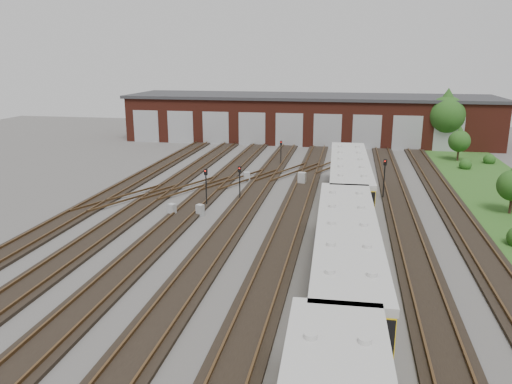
# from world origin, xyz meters

# --- Properties ---
(ground) EXTENTS (120.00, 120.00, 0.00)m
(ground) POSITION_xyz_m (0.00, 0.00, 0.00)
(ground) COLOR #403E3C
(ground) RESTS_ON ground
(track_network) EXTENTS (30.40, 70.00, 0.33)m
(track_network) POSITION_xyz_m (-0.17, 0.59, 0.11)
(track_network) COLOR black
(track_network) RESTS_ON ground
(maintenance_shed) EXTENTS (51.00, 12.50, 6.35)m
(maintenance_shed) POSITION_xyz_m (-0.01, 39.97, 3.20)
(maintenance_shed) COLOR #551F15
(maintenance_shed) RESTS_ON ground
(metro_train) EXTENTS (3.43, 48.42, 3.38)m
(metro_train) POSITION_xyz_m (6.00, -8.18, 2.06)
(metro_train) COLOR black
(metro_train) RESTS_ON ground
(signal_mast_0) EXTENTS (0.24, 0.23, 2.93)m
(signal_mast_0) POSITION_xyz_m (-2.76, 7.32, 1.88)
(signal_mast_0) COLOR black
(signal_mast_0) RESTS_ON ground
(signal_mast_1) EXTENTS (0.27, 0.25, 3.03)m
(signal_mast_1) POSITION_xyz_m (-5.05, 5.44, 1.94)
(signal_mast_1) COLOR black
(signal_mast_1) RESTS_ON ground
(signal_mast_2) EXTENTS (0.25, 0.23, 2.68)m
(signal_mast_2) POSITION_xyz_m (-1.43, 22.15, 1.73)
(signal_mast_2) COLOR black
(signal_mast_2) RESTS_ON ground
(signal_mast_3) EXTENTS (0.29, 0.27, 3.39)m
(signal_mast_3) POSITION_xyz_m (8.86, 10.13, 2.15)
(signal_mast_3) COLOR black
(signal_mast_3) RESTS_ON ground
(relay_cabinet_0) EXTENTS (0.67, 0.62, 0.89)m
(relay_cabinet_0) POSITION_xyz_m (-6.92, 2.64, 0.45)
(relay_cabinet_0) COLOR #9EA0A3
(relay_cabinet_0) RESTS_ON ground
(relay_cabinet_1) EXTENTS (0.68, 0.63, 0.91)m
(relay_cabinet_1) POSITION_xyz_m (-3.58, 14.07, 0.46)
(relay_cabinet_1) COLOR #9EA0A3
(relay_cabinet_1) RESTS_ON ground
(relay_cabinet_2) EXTENTS (0.64, 0.60, 0.87)m
(relay_cabinet_2) POSITION_xyz_m (-4.82, 2.94, 0.43)
(relay_cabinet_2) COLOR #9EA0A3
(relay_cabinet_2) RESTS_ON ground
(relay_cabinet_3) EXTENTS (0.76, 0.66, 1.15)m
(relay_cabinet_3) POSITION_xyz_m (1.71, 13.82, 0.57)
(relay_cabinet_3) COLOR #9EA0A3
(relay_cabinet_3) RESTS_ON ground
(relay_cabinet_4) EXTENTS (0.74, 0.65, 1.10)m
(relay_cabinet_4) POSITION_xyz_m (7.28, 21.84, 0.55)
(relay_cabinet_4) COLOR #9EA0A3
(relay_cabinet_4) RESTS_ON ground
(tree_0) EXTENTS (4.73, 4.73, 7.84)m
(tree_0) POSITION_xyz_m (17.69, 35.00, 5.04)
(tree_0) COLOR #372119
(tree_0) RESTS_ON ground
(tree_1) EXTENTS (2.43, 2.43, 4.03)m
(tree_1) POSITION_xyz_m (18.11, 28.01, 2.59)
(tree_1) COLOR #372119
(tree_1) RESTS_ON ground
(bush_1) EXTENTS (1.28, 1.28, 1.28)m
(bush_1) POSITION_xyz_m (18.07, 23.70, 0.64)
(bush_1) COLOR #1E4413
(bush_1) RESTS_ON ground
(bush_2) EXTENTS (1.30, 1.30, 1.30)m
(bush_2) POSITION_xyz_m (21.30, 27.13, 0.65)
(bush_2) COLOR #1E4413
(bush_2) RESTS_ON ground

